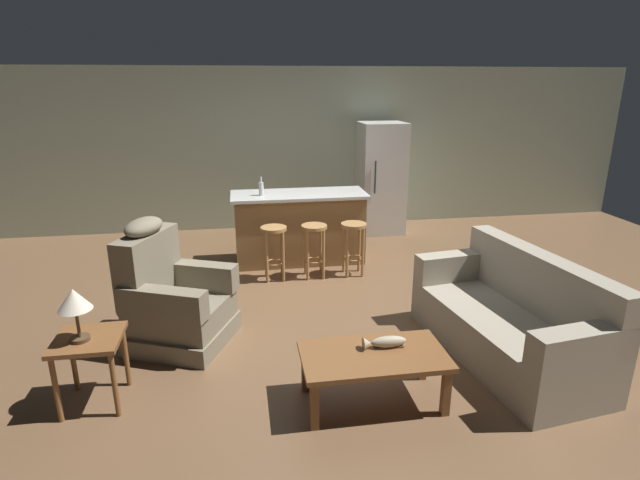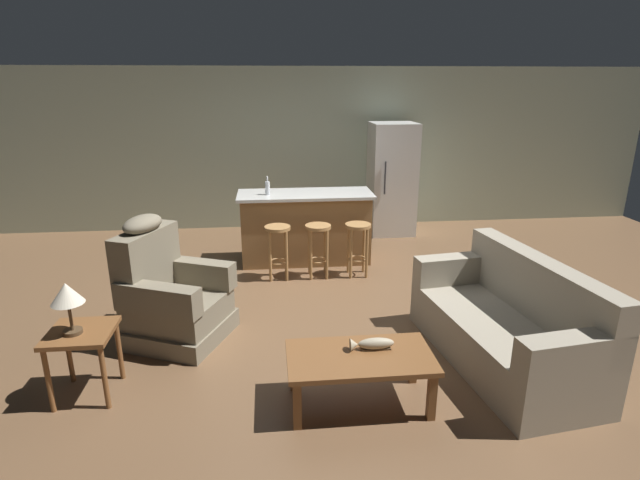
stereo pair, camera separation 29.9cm
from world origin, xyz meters
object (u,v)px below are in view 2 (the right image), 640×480
at_px(recliner_near_lamp, 170,296).
at_px(bar_stool_right, 358,240).
at_px(table_lamp, 67,296).
at_px(kitchen_island, 305,227).
at_px(refrigerator, 392,179).
at_px(end_table, 82,342).
at_px(bar_stool_middle, 318,241).
at_px(bar_stool_left, 278,242).
at_px(couch, 507,326).
at_px(fish_figurine, 372,344).
at_px(bottle_tall_green, 267,188).
at_px(coffee_table, 360,362).

height_order(recliner_near_lamp, bar_stool_right, recliner_near_lamp).
distance_m(table_lamp, kitchen_island, 3.59).
bearing_deg(refrigerator, table_lamp, -129.68).
distance_m(end_table, bar_stool_middle, 3.08).
xyz_separation_m(bar_stool_left, bar_stool_middle, (0.50, 0.00, 0.00)).
bearing_deg(couch, fish_figurine, 9.55).
distance_m(fish_figurine, end_table, 2.23).
height_order(fish_figurine, recliner_near_lamp, recliner_near_lamp).
relative_size(fish_figurine, couch, 0.17).
xyz_separation_m(kitchen_island, bar_stool_left, (-0.39, -0.63, -0.01)).
bearing_deg(end_table, bottle_tall_green, 63.27).
relative_size(fish_figurine, kitchen_island, 0.19).
bearing_deg(kitchen_island, table_lamp, -123.74).
xyz_separation_m(bar_stool_middle, refrigerator, (1.37, 1.83, 0.41)).
bearing_deg(bottle_tall_green, coffee_table, -78.36).
bearing_deg(bar_stool_right, bottle_tall_green, 152.63).
bearing_deg(kitchen_island, refrigerator, 39.12).
bearing_deg(couch, bar_stool_right, -74.05).
relative_size(couch, refrigerator, 1.13).
distance_m(coffee_table, bar_stool_middle, 2.64).
bearing_deg(end_table, table_lamp, -133.64).
bearing_deg(recliner_near_lamp, bar_stool_middle, 65.16).
xyz_separation_m(coffee_table, bar_stool_middle, (-0.05, 2.64, 0.11)).
xyz_separation_m(coffee_table, recliner_near_lamp, (-1.61, 1.23, 0.06)).
bearing_deg(bar_stool_left, coffee_table, -78.14).
distance_m(coffee_table, fish_figurine, 0.16).
height_order(bar_stool_left, bar_stool_right, same).
distance_m(couch, bar_stool_left, 2.91).
xyz_separation_m(kitchen_island, bottle_tall_green, (-0.50, -0.06, 0.56)).
distance_m(bar_stool_middle, bottle_tall_green, 1.01).
bearing_deg(table_lamp, fish_figurine, -5.59).
bearing_deg(bar_stool_right, fish_figurine, -97.66).
bearing_deg(bar_stool_middle, fish_figurine, -86.50).
bearing_deg(end_table, refrigerator, 50.36).
height_order(fish_figurine, couch, couch).
xyz_separation_m(fish_figurine, table_lamp, (-2.25, 0.22, 0.41)).
bearing_deg(bar_stool_right, end_table, -138.03).
relative_size(coffee_table, refrigerator, 0.62).
height_order(coffee_table, couch, couch).
bearing_deg(bottle_tall_green, table_lamp, -117.01).
xyz_separation_m(fish_figurine, bar_stool_left, (-0.66, 2.56, 0.01)).
relative_size(bar_stool_middle, bar_stool_right, 1.00).
relative_size(bar_stool_left, bar_stool_right, 1.00).
bearing_deg(fish_figurine, couch, 17.13).
bearing_deg(bar_stool_middle, refrigerator, 53.28).
bearing_deg(coffee_table, bottle_tall_green, 101.64).
distance_m(couch, recliner_near_lamp, 3.09).
bearing_deg(recliner_near_lamp, bar_stool_right, 57.42).
distance_m(bar_stool_middle, refrigerator, 2.32).
height_order(couch, bar_stool_left, couch).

